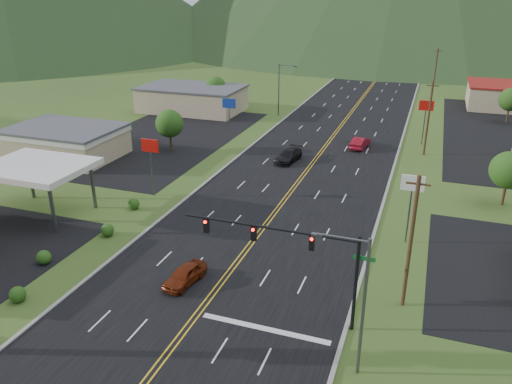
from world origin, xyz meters
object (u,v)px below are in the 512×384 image
(streetlight_west, at_px, (281,86))
(traffic_signal, at_px, (296,249))
(car_red_near, at_px, (185,275))
(streetlight_east, at_px, (359,298))
(car_red_far, at_px, (360,143))
(car_dark_mid, at_px, (289,156))
(gas_canopy, at_px, (36,168))

(streetlight_west, bearing_deg, traffic_signal, -72.03)
(streetlight_west, height_order, car_red_near, streetlight_west)
(streetlight_east, bearing_deg, car_red_far, 98.05)
(streetlight_west, bearing_deg, car_dark_mid, -70.50)
(car_red_near, bearing_deg, streetlight_west, 109.06)
(gas_canopy, bearing_deg, car_red_far, 50.91)
(gas_canopy, distance_m, car_red_near, 20.94)
(traffic_signal, xyz_separation_m, gas_canopy, (-28.48, 8.00, -0.46))
(streetlight_west, relative_size, gas_canopy, 0.90)
(streetlight_east, xyz_separation_m, gas_canopy, (-33.18, 12.00, -0.31))
(gas_canopy, relative_size, car_red_near, 2.36)
(traffic_signal, bearing_deg, car_red_near, 172.19)
(car_red_near, height_order, car_dark_mid, car_dark_mid)
(streetlight_east, xyz_separation_m, streetlight_west, (-22.86, 60.00, 0.00))
(gas_canopy, distance_m, car_dark_mid, 30.76)
(streetlight_west, xyz_separation_m, car_red_near, (9.06, -54.76, -4.46))
(streetlight_west, distance_m, car_red_near, 55.68)
(streetlight_east, xyz_separation_m, car_dark_mid, (-14.35, 35.98, -4.41))
(streetlight_east, height_order, car_red_near, streetlight_east)
(streetlight_west, height_order, gas_canopy, streetlight_west)
(traffic_signal, bearing_deg, car_red_far, 92.33)
(car_red_near, bearing_deg, streetlight_east, -11.14)
(gas_canopy, height_order, car_dark_mid, gas_canopy)
(traffic_signal, height_order, streetlight_east, streetlight_east)
(streetlight_east, bearing_deg, streetlight_west, 110.86)
(car_red_far, bearing_deg, streetlight_east, 107.16)
(traffic_signal, bearing_deg, car_dark_mid, 106.80)
(gas_canopy, bearing_deg, car_dark_mid, 51.85)
(traffic_signal, xyz_separation_m, car_red_far, (-1.67, 41.01, -4.54))
(streetlight_east, distance_m, car_red_near, 15.42)
(traffic_signal, xyz_separation_m, streetlight_west, (-18.16, 56.00, -0.15))
(streetlight_east, bearing_deg, car_dark_mid, 111.74)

